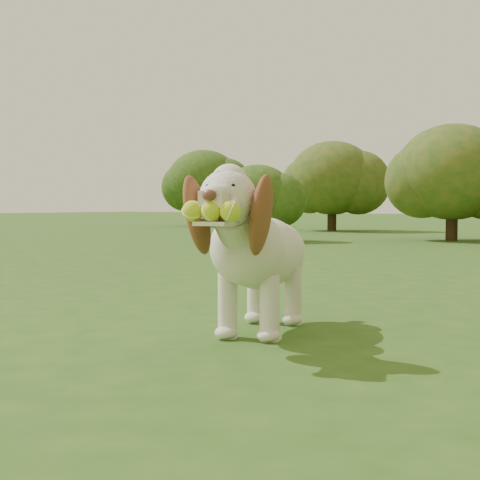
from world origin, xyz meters
The scene contains 6 objects.
ground centered at (0.00, 0.00, 0.00)m, with size 80.00×80.00×0.00m, color #264D16.
dog centered at (-0.11, -0.05, 0.39)m, with size 0.59×1.13×0.74m.
shrub_a centered at (-4.36, 6.45, 0.72)m, with size 1.19×1.19×1.23m.
shrub_e centered at (-5.32, 10.99, 1.18)m, with size 1.94×1.94×2.01m.
shrub_b centered at (-1.81, 8.31, 1.11)m, with size 1.82×1.82×1.89m.
shrub_g centered at (-9.80, 12.08, 1.23)m, with size 2.02×2.02×2.10m.
Camera 1 is at (1.52, -2.53, 0.58)m, focal length 50.00 mm.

